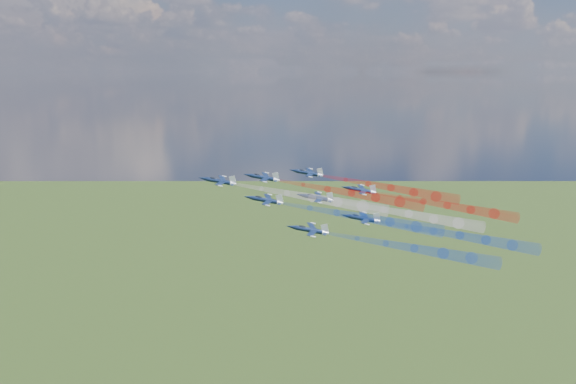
{
  "coord_description": "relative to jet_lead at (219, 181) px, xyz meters",
  "views": [
    {
      "loc": [
        -55.97,
        -181.81,
        164.77
      ],
      "look_at": [
        -17.38,
        -9.33,
        132.21
      ],
      "focal_mm": 40.72,
      "sensor_mm": 36.0,
      "label": 1
    }
  ],
  "objects": [
    {
      "name": "jet_inner_right",
      "position": [
        13.37,
        6.01,
        -0.4
      ],
      "size": [
        12.9,
        11.21,
        6.08
      ],
      "primitive_type": null,
      "rotation": [
        0.18,
        -0.16,
        1.32
      ],
      "color": "black"
    },
    {
      "name": "trail_center_third",
      "position": [
        51.39,
        -11.46,
        -9.29
      ],
      "size": [
        42.39,
        13.61,
        11.6
      ],
      "primitive_type": null,
      "rotation": [
        0.18,
        -0.16,
        1.32
      ],
      "color": "white"
    },
    {
      "name": "trail_rear_right",
      "position": [
        66.77,
        -3.72,
        -9.08
      ],
      "size": [
        42.39,
        13.61,
        11.6
      ],
      "primitive_type": null,
      "rotation": [
        0.18,
        -0.16,
        1.32
      ],
      "color": "red"
    },
    {
      "name": "jet_outer_left",
      "position": [
        18.65,
        -27.6,
        -8.23
      ],
      "size": [
        12.9,
        11.21,
        6.08
      ],
      "primitive_type": null,
      "rotation": [
        0.18,
        -0.16,
        1.32
      ],
      "color": "black"
    },
    {
      "name": "jet_lead",
      "position": [
        0.0,
        0.0,
        0.0
      ],
      "size": [
        12.9,
        11.21,
        6.08
      ],
      "primitive_type": null,
      "rotation": [
        0.18,
        -0.16,
        1.32
      ],
      "color": "black"
    },
    {
      "name": "trail_inner_right",
      "position": [
        38.46,
        0.22,
        -5.0
      ],
      "size": [
        42.39,
        13.61,
        11.6
      ],
      "primitive_type": null,
      "rotation": [
        0.18,
        -0.16,
        1.32
      ],
      "color": "red"
    },
    {
      "name": "trail_inner_left",
      "position": [
        35.64,
        -18.44,
        -7.94
      ],
      "size": [
        42.39,
        13.61,
        11.6
      ],
      "primitive_type": null,
      "rotation": [
        0.18,
        -0.16,
        1.32
      ],
      "color": "blue"
    },
    {
      "name": "jet_rear_right",
      "position": [
        41.69,
        2.07,
        -4.48
      ],
      "size": [
        12.9,
        11.21,
        6.08
      ],
      "primitive_type": null,
      "rotation": [
        0.18,
        -0.16,
        1.32
      ],
      "color": "black"
    },
    {
      "name": "trail_lead",
      "position": [
        25.09,
        -5.79,
        -4.6
      ],
      "size": [
        42.39,
        13.61,
        11.6
      ],
      "primitive_type": null,
      "rotation": [
        0.18,
        -0.16,
        1.32
      ],
      "color": "white"
    },
    {
      "name": "trail_outer_right",
      "position": [
        54.02,
        8.8,
        -5.47
      ],
      "size": [
        42.39,
        13.61,
        11.6
      ],
      "primitive_type": null,
      "rotation": [
        0.18,
        -0.16,
        1.32
      ],
      "color": "red"
    },
    {
      "name": "jet_inner_left",
      "position": [
        10.56,
        -12.65,
        -3.34
      ],
      "size": [
        12.9,
        11.21,
        6.08
      ],
      "primitive_type": null,
      "rotation": [
        0.18,
        -0.16,
        1.32
      ],
      "color": "black"
    },
    {
      "name": "trail_outer_left",
      "position": [
        43.73,
        -33.39,
        -12.84
      ],
      "size": [
        42.39,
        13.61,
        11.6
      ],
      "primitive_type": null,
      "rotation": [
        0.18,
        -0.16,
        1.32
      ],
      "color": "blue"
    },
    {
      "name": "jet_rear_left",
      "position": [
        35.25,
        -18.79,
        -8.12
      ],
      "size": [
        12.9,
        11.21,
        6.08
      ],
      "primitive_type": null,
      "rotation": [
        0.18,
        -0.16,
        1.32
      ],
      "color": "black"
    },
    {
      "name": "jet_center_third",
      "position": [
        26.31,
        -5.67,
        -4.69
      ],
      "size": [
        12.9,
        11.21,
        6.08
      ],
      "primitive_type": null,
      "rotation": [
        0.18,
        -0.16,
        1.32
      ],
      "color": "black"
    },
    {
      "name": "jet_outer_right",
      "position": [
        28.93,
        14.59,
        -0.87
      ],
      "size": [
        12.9,
        11.21,
        6.08
      ],
      "primitive_type": null,
      "rotation": [
        0.18,
        -0.16,
        1.32
      ],
      "color": "black"
    },
    {
      "name": "trail_rear_left",
      "position": [
        60.33,
        -24.58,
        -12.72
      ],
      "size": [
        42.39,
        13.61,
        11.6
      ],
      "primitive_type": null,
      "rotation": [
        0.18,
        -0.16,
        1.32
      ],
      "color": "blue"
    }
  ]
}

